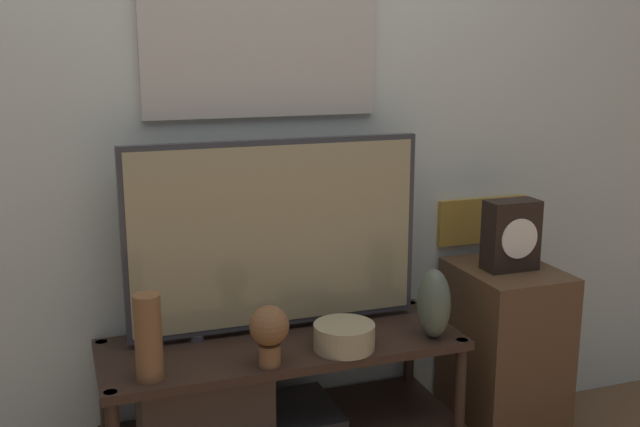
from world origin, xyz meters
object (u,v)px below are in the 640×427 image
object	(u,v)px
vase_tall_ceramic	(148,337)
vase_urn_stoneware	(434,303)
television	(275,235)
vase_wide_bowl	(344,336)
mantel_clock	(511,235)
decorative_bust	(269,330)

from	to	relation	value
vase_tall_ceramic	vase_urn_stoneware	distance (m)	0.94
television	vase_urn_stoneware	world-z (taller)	television
vase_tall_ceramic	vase_wide_bowl	bearing A→B (deg)	1.31
television	vase_urn_stoneware	xyz separation A→B (m)	(0.48, -0.24, -0.22)
vase_tall_ceramic	vase_wide_bowl	size ratio (longest dim) A/B	1.31
mantel_clock	vase_wide_bowl	bearing A→B (deg)	-169.53
vase_urn_stoneware	mantel_clock	size ratio (longest dim) A/B	0.92
vase_tall_ceramic	television	bearing A→B (deg)	27.78
television	decorative_bust	xyz separation A→B (m)	(-0.10, -0.27, -0.22)
vase_wide_bowl	vase_urn_stoneware	xyz separation A→B (m)	(0.32, -0.01, 0.08)
television	decorative_bust	world-z (taller)	television
vase_tall_ceramic	mantel_clock	world-z (taller)	mantel_clock
television	vase_tall_ceramic	distance (m)	0.56
television	mantel_clock	distance (m)	0.87
television	vase_tall_ceramic	bearing A→B (deg)	-152.22
vase_wide_bowl	mantel_clock	bearing A→B (deg)	10.47
vase_tall_ceramic	mantel_clock	distance (m)	1.34
vase_tall_ceramic	vase_urn_stoneware	xyz separation A→B (m)	(0.94, 0.01, -0.01)
decorative_bust	vase_tall_ceramic	bearing A→B (deg)	175.48
mantel_clock	vase_urn_stoneware	bearing A→B (deg)	-160.21
vase_urn_stoneware	mantel_clock	world-z (taller)	mantel_clock
television	vase_tall_ceramic	xyz separation A→B (m)	(-0.46, -0.24, -0.21)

